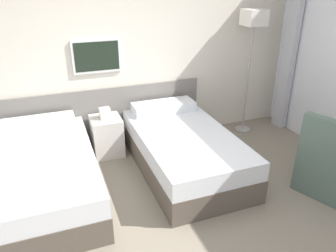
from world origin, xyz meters
name	(u,v)px	position (x,y,z in m)	size (l,w,h in m)	color
ground_plane	(189,231)	(0.00, 0.00, 0.00)	(16.00, 16.00, 0.00)	slate
wall_headboard	(126,54)	(-0.03, 2.15, 1.30)	(10.00, 0.10, 2.70)	beige
bed_near_door	(45,175)	(-1.26, 1.11, 0.27)	(1.10, 1.98, 0.64)	brown
bed_near_window	(183,149)	(0.41, 1.11, 0.27)	(1.10, 1.98, 0.64)	brown
nightstand	(107,135)	(-0.43, 1.83, 0.28)	(0.40, 0.43, 0.67)	beige
floor_lamp	(253,27)	(1.76, 1.82, 1.62)	(0.30, 0.30, 1.85)	#9E9993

